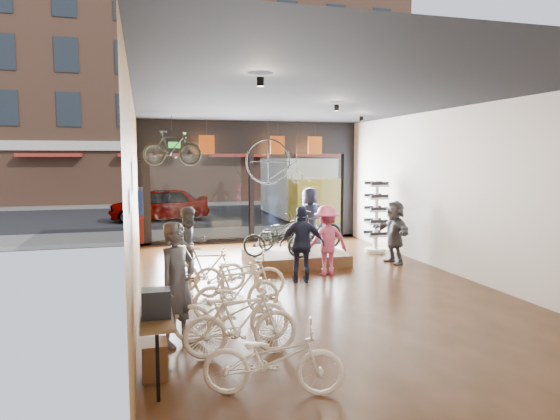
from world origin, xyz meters
name	(u,v)px	position (x,y,z in m)	size (l,w,h in m)	color
ground_plane	(312,287)	(0.00, 0.00, -0.02)	(7.00, 12.00, 0.04)	black
ceiling	(313,100)	(0.00, 0.00, 3.82)	(7.00, 12.00, 0.04)	black
wall_left	(134,199)	(-3.52, 0.00, 1.90)	(0.04, 12.00, 3.80)	olive
wall_right	(461,192)	(3.52, 0.00, 1.90)	(0.04, 12.00, 3.80)	beige
wall_back	(534,244)	(0.00, -6.02, 1.90)	(7.00, 0.04, 3.80)	beige
storefront	(251,182)	(0.00, 6.00, 1.90)	(7.00, 0.26, 3.80)	black
exit_sign	(174,145)	(-2.40, 5.88, 3.05)	(0.35, 0.06, 0.18)	#198C26
street_road	(213,212)	(0.00, 15.00, -0.01)	(30.00, 18.00, 0.02)	black
sidewalk_near	(244,233)	(0.00, 7.20, 0.06)	(30.00, 2.40, 0.12)	slate
sidewalk_far	(204,203)	(0.00, 19.00, 0.06)	(30.00, 2.00, 0.12)	slate
opposite_building	(197,86)	(0.00, 21.50, 7.00)	(26.00, 5.00, 14.00)	brown
street_car	(159,204)	(-2.70, 12.00, 0.70)	(1.66, 4.12, 1.40)	gray
box_truck	(303,189)	(3.38, 11.00, 1.31)	(2.22, 6.67, 2.63)	silver
floor_bike_0	(273,359)	(-2.00, -4.44, 0.42)	(0.56, 1.59, 0.84)	#F2E4CB
floor_bike_1	(241,322)	(-2.14, -3.25, 0.47)	(0.44, 1.56, 0.94)	#F2E4CB
floor_bike_2	(231,312)	(-2.18, -2.69, 0.44)	(0.59, 1.69, 0.89)	#F2E4CB
floor_bike_3	(237,291)	(-1.89, -1.62, 0.46)	(0.43, 1.53, 0.92)	#F2E4CB
floor_bike_4	(239,274)	(-1.63, -0.43, 0.46)	(0.61, 1.74, 0.91)	#F2E4CB
floor_bike_5	(208,269)	(-2.16, 0.12, 0.45)	(0.43, 1.51, 0.91)	#F2E4CB
display_platform	(295,258)	(0.30, 2.21, 0.15)	(2.40, 1.80, 0.30)	brown
display_bike_left	(277,240)	(-0.33, 1.63, 0.73)	(0.56, 1.62, 0.85)	black
display_bike_mid	(315,230)	(0.86, 2.24, 0.82)	(0.49, 1.72, 1.03)	black
display_bike_right	(281,232)	(0.11, 2.82, 0.74)	(0.58, 1.66, 0.87)	black
customer_0	(178,284)	(-2.92, -2.59, 0.89)	(0.65, 0.42, 1.77)	#3F3F44
customer_1	(190,244)	(-2.41, 1.05, 0.81)	(0.79, 0.62, 1.63)	#3F3F44
customer_2	(302,244)	(-0.11, 0.36, 0.82)	(0.96, 0.40, 1.64)	#161C33
customer_3	(327,240)	(0.64, 0.84, 0.80)	(1.03, 0.59, 1.60)	#CC4C72
customer_4	(310,219)	(1.25, 3.82, 0.91)	(0.89, 0.58, 1.82)	#161C33
customer_5	(394,232)	(2.73, 1.57, 0.80)	(1.48, 0.47, 1.60)	#3F3F44
sunglasses_rack	(376,217)	(2.95, 3.07, 1.01)	(0.60, 0.49, 2.02)	white
wall_merch	(144,271)	(-3.38, -3.50, 1.30)	(0.40, 2.40, 2.60)	navy
penny_farthing	(277,163)	(0.59, 4.99, 2.50)	(1.72, 0.06, 1.37)	black
hung_bike	(172,148)	(-2.56, 4.20, 2.93)	(0.45, 1.58, 0.95)	black
jersey_left	(207,145)	(-1.50, 5.20, 3.05)	(0.45, 0.03, 0.55)	#CC5919
jersey_mid	(278,145)	(0.66, 5.20, 3.05)	(0.45, 0.03, 0.55)	#CC5919
jersey_right	(315,145)	(1.87, 5.20, 3.05)	(0.45, 0.03, 0.55)	#CC5919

